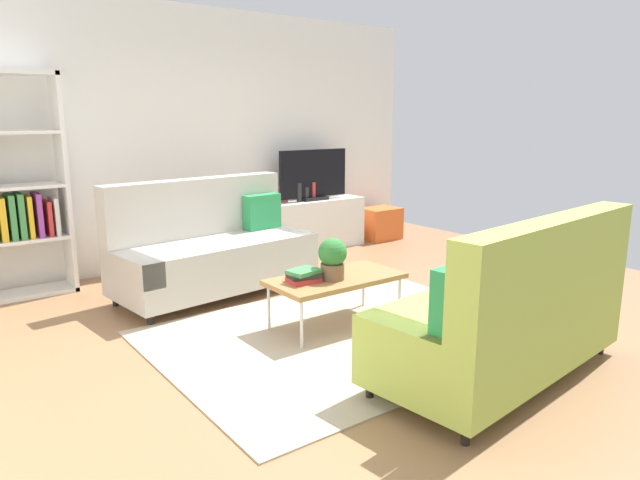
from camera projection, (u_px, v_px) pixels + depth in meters
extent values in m
plane|color=#936B47|center=(336.00, 328.00, 4.66)|extent=(7.68, 7.68, 0.00)
cube|color=white|center=(186.00, 138.00, 6.55)|extent=(6.40, 0.12, 2.90)
cube|color=tan|center=(346.00, 333.00, 4.54)|extent=(2.90, 2.20, 0.01)
cube|color=#B2ADA3|center=(216.00, 262.00, 5.48)|extent=(1.98, 1.05, 0.44)
cube|color=#B2ADA3|center=(196.00, 207.00, 5.60)|extent=(1.91, 0.41, 0.56)
cube|color=#B2ADA3|center=(284.00, 239.00, 6.03)|extent=(0.29, 0.86, 0.22)
cube|color=#B2ADA3|center=(131.00, 267.00, 4.89)|extent=(0.29, 0.86, 0.22)
cylinder|color=black|center=(307.00, 279.00, 5.88)|extent=(0.05, 0.05, 0.10)
cylinder|color=black|center=(150.00, 320.00, 4.72)|extent=(0.05, 0.05, 0.10)
cylinder|color=black|center=(267.00, 267.00, 6.36)|extent=(0.05, 0.05, 0.10)
cylinder|color=black|center=(115.00, 301.00, 5.20)|extent=(0.05, 0.05, 0.10)
cube|color=#288C4C|center=(262.00, 212.00, 5.94)|extent=(0.41, 0.18, 0.36)
cube|color=#A3BC4C|center=(498.00, 329.00, 3.77)|extent=(1.98, 1.04, 0.44)
cube|color=#A3BC4C|center=(551.00, 265.00, 3.43)|extent=(1.91, 0.40, 0.56)
cube|color=#A3BC4C|center=(419.00, 348.00, 3.18)|extent=(0.29, 0.86, 0.22)
cube|color=#A3BC4C|center=(558.00, 287.00, 4.31)|extent=(0.29, 0.86, 0.22)
cylinder|color=black|center=(370.00, 391.00, 3.50)|extent=(0.05, 0.05, 0.10)
cylinder|color=black|center=(514.00, 323.00, 4.65)|extent=(0.05, 0.05, 0.10)
cylinder|color=black|center=(465.00, 435.00, 3.01)|extent=(0.05, 0.05, 0.10)
cylinder|color=black|center=(600.00, 347.00, 4.16)|extent=(0.05, 0.05, 0.10)
cube|color=#288C4C|center=(461.00, 297.00, 3.14)|extent=(0.41, 0.18, 0.36)
cube|color=#9E7042|center=(336.00, 279.00, 4.64)|extent=(1.10, 0.56, 0.04)
cylinder|color=silver|center=(269.00, 308.00, 4.57)|extent=(0.02, 0.02, 0.38)
cylinder|color=silver|center=(363.00, 286.00, 5.15)|extent=(0.02, 0.02, 0.38)
cylinder|color=silver|center=(302.00, 325.00, 4.21)|extent=(0.02, 0.02, 0.38)
cylinder|color=silver|center=(399.00, 299.00, 4.79)|extent=(0.02, 0.02, 0.38)
cube|color=silver|center=(312.00, 224.00, 7.42)|extent=(1.40, 0.44, 0.64)
cube|color=black|center=(313.00, 198.00, 7.33)|extent=(0.36, 0.20, 0.04)
cube|color=black|center=(313.00, 173.00, 7.26)|extent=(1.00, 0.05, 0.60)
cube|color=white|center=(63.00, 184.00, 5.55)|extent=(0.04, 0.36, 2.10)
cube|color=white|center=(15.00, 295.00, 5.46)|extent=(1.10, 0.36, 0.04)
cube|color=white|center=(8.00, 241.00, 5.35)|extent=(1.02, 0.36, 0.03)
cube|color=white|center=(2.00, 188.00, 5.24)|extent=(1.02, 0.36, 0.03)
cube|color=gold|center=(1.00, 219.00, 5.28)|extent=(0.05, 0.29, 0.40)
cube|color=#3F8C4C|center=(11.00, 217.00, 5.33)|extent=(0.05, 0.29, 0.42)
cube|color=#3F8C4C|center=(20.00, 216.00, 5.37)|extent=(0.05, 0.29, 0.43)
cube|color=gold|center=(28.00, 216.00, 5.41)|extent=(0.04, 0.29, 0.40)
cube|color=purple|center=(38.00, 215.00, 5.46)|extent=(0.05, 0.29, 0.42)
cube|color=red|center=(48.00, 218.00, 5.52)|extent=(0.04, 0.29, 0.33)
cube|color=silver|center=(54.00, 216.00, 5.55)|extent=(0.04, 0.29, 0.36)
cube|color=orange|center=(380.00, 224.00, 8.00)|extent=(0.52, 0.40, 0.44)
cylinder|color=brown|center=(332.00, 271.00, 4.55)|extent=(0.19, 0.19, 0.13)
sphere|color=#2D7233|center=(333.00, 252.00, 4.51)|extent=(0.23, 0.23, 0.23)
cube|color=red|center=(304.00, 280.00, 4.48)|extent=(0.26, 0.20, 0.04)
cube|color=#262626|center=(304.00, 275.00, 4.47)|extent=(0.27, 0.23, 0.03)
cube|color=#3F8C4C|center=(304.00, 271.00, 4.47)|extent=(0.27, 0.22, 0.03)
cylinder|color=#4C72B2|center=(272.00, 198.00, 7.04)|extent=(0.11, 0.11, 0.14)
cylinder|color=#B24C4C|center=(283.00, 195.00, 7.13)|extent=(0.12, 0.12, 0.17)
cylinder|color=#262626|center=(299.00, 192.00, 7.16)|extent=(0.06, 0.06, 0.24)
cylinder|color=#262626|center=(307.00, 194.00, 7.23)|extent=(0.06, 0.06, 0.18)
cylinder|color=red|center=(314.00, 191.00, 7.29)|extent=(0.05, 0.05, 0.23)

